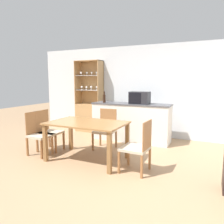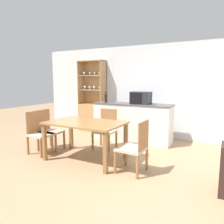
{
  "view_description": "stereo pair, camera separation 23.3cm",
  "coord_description": "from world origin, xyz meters",
  "px_view_note": "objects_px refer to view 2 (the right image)",
  "views": [
    {
      "loc": [
        1.82,
        -3.39,
        1.57
      ],
      "look_at": [
        -0.26,
        1.07,
        0.86
      ],
      "focal_mm": 35.0,
      "sensor_mm": 36.0,
      "label": 1
    },
    {
      "loc": [
        2.03,
        -3.29,
        1.57
      ],
      "look_at": [
        -0.26,
        1.07,
        0.86
      ],
      "focal_mm": 35.0,
      "sensor_mm": 36.0,
      "label": 2
    }
  ],
  "objects_px": {
    "dining_table": "(85,127)",
    "dining_chair_side_left_far": "(49,130)",
    "wine_bottle": "(106,98)",
    "dining_chair_side_left_near": "(40,133)",
    "dining_chair_side_right_near": "(134,147)",
    "microwave": "(141,98)",
    "display_cabinet": "(93,112)",
    "dining_chair_head_far": "(106,129)"
  },
  "relations": [
    {
      "from": "dining_chair_side_left_far",
      "to": "dining_chair_side_right_near",
      "type": "height_order",
      "value": "same"
    },
    {
      "from": "dining_chair_side_left_near",
      "to": "dining_chair_side_right_near",
      "type": "bearing_deg",
      "value": 93.35
    },
    {
      "from": "dining_chair_side_left_near",
      "to": "microwave",
      "type": "relative_size",
      "value": 1.87
    },
    {
      "from": "wine_bottle",
      "to": "dining_chair_head_far",
      "type": "bearing_deg",
      "value": -61.25
    },
    {
      "from": "dining_chair_head_far",
      "to": "dining_chair_side_left_near",
      "type": "bearing_deg",
      "value": 37.95
    },
    {
      "from": "dining_chair_side_right_near",
      "to": "microwave",
      "type": "height_order",
      "value": "microwave"
    },
    {
      "from": "display_cabinet",
      "to": "dining_table",
      "type": "xyz_separation_m",
      "value": [
        1.25,
        -2.2,
        0.05
      ]
    },
    {
      "from": "dining_table",
      "to": "dining_chair_head_far",
      "type": "distance_m",
      "value": 0.85
    },
    {
      "from": "dining_table",
      "to": "dining_chair_head_far",
      "type": "relative_size",
      "value": 1.65
    },
    {
      "from": "dining_table",
      "to": "wine_bottle",
      "type": "xyz_separation_m",
      "value": [
        -0.42,
        1.59,
        0.45
      ]
    },
    {
      "from": "wine_bottle",
      "to": "dining_chair_side_right_near",
      "type": "bearing_deg",
      "value": -48.74
    },
    {
      "from": "display_cabinet",
      "to": "dining_chair_head_far",
      "type": "relative_size",
      "value": 2.37
    },
    {
      "from": "dining_chair_side_left_far",
      "to": "dining_table",
      "type": "bearing_deg",
      "value": 80.92
    },
    {
      "from": "microwave",
      "to": "dining_table",
      "type": "bearing_deg",
      "value": -107.85
    },
    {
      "from": "dining_chair_side_right_near",
      "to": "dining_chair_side_left_near",
      "type": "distance_m",
      "value": 2.2
    },
    {
      "from": "microwave",
      "to": "dining_chair_head_far",
      "type": "bearing_deg",
      "value": -122.64
    },
    {
      "from": "dining_chair_head_far",
      "to": "microwave",
      "type": "bearing_deg",
      "value": -126.02
    },
    {
      "from": "dining_chair_head_far",
      "to": "wine_bottle",
      "type": "distance_m",
      "value": 1.09
    },
    {
      "from": "dining_table",
      "to": "dining_chair_side_left_near",
      "type": "relative_size",
      "value": 1.65
    },
    {
      "from": "dining_chair_side_right_near",
      "to": "dining_chair_head_far",
      "type": "bearing_deg",
      "value": 51.58
    },
    {
      "from": "dining_chair_side_left_far",
      "to": "microwave",
      "type": "xyz_separation_m",
      "value": [
        1.64,
        1.53,
        0.7
      ]
    },
    {
      "from": "display_cabinet",
      "to": "dining_chair_head_far",
      "type": "bearing_deg",
      "value": -47.9
    },
    {
      "from": "dining_table",
      "to": "dining_chair_side_left_near",
      "type": "height_order",
      "value": "dining_chair_side_left_near"
    },
    {
      "from": "dining_chair_side_right_near",
      "to": "wine_bottle",
      "type": "height_order",
      "value": "wine_bottle"
    },
    {
      "from": "dining_chair_side_left_far",
      "to": "dining_chair_side_right_near",
      "type": "bearing_deg",
      "value": 80.82
    },
    {
      "from": "dining_table",
      "to": "dining_chair_side_left_far",
      "type": "bearing_deg",
      "value": 172.66
    },
    {
      "from": "dining_chair_side_left_far",
      "to": "dining_chair_side_left_near",
      "type": "height_order",
      "value": "same"
    },
    {
      "from": "dining_chair_side_right_near",
      "to": "wine_bottle",
      "type": "distance_m",
      "value": 2.4
    },
    {
      "from": "dining_table",
      "to": "dining_chair_side_right_near",
      "type": "xyz_separation_m",
      "value": [
        1.1,
        -0.15,
        -0.21
      ]
    },
    {
      "from": "dining_chair_side_left_far",
      "to": "dining_chair_head_far",
      "type": "bearing_deg",
      "value": 120.18
    },
    {
      "from": "dining_chair_side_left_near",
      "to": "wine_bottle",
      "type": "bearing_deg",
      "value": 162.11
    },
    {
      "from": "wine_bottle",
      "to": "microwave",
      "type": "bearing_deg",
      "value": 4.73
    },
    {
      "from": "display_cabinet",
      "to": "dining_chair_side_right_near",
      "type": "height_order",
      "value": "display_cabinet"
    },
    {
      "from": "display_cabinet",
      "to": "dining_chair_side_left_far",
      "type": "bearing_deg",
      "value": -85.87
    },
    {
      "from": "dining_table",
      "to": "microwave",
      "type": "distance_m",
      "value": 1.82
    },
    {
      "from": "dining_chair_side_right_near",
      "to": "microwave",
      "type": "relative_size",
      "value": 1.87
    },
    {
      "from": "dining_chair_head_far",
      "to": "dining_chair_side_left_far",
      "type": "xyz_separation_m",
      "value": [
        -1.1,
        -0.68,
        0.0
      ]
    },
    {
      "from": "dining_chair_side_right_near",
      "to": "dining_chair_side_left_near",
      "type": "bearing_deg",
      "value": 92.78
    },
    {
      "from": "dining_chair_side_left_near",
      "to": "dining_chair_side_left_far",
      "type": "bearing_deg",
      "value": -176.48
    },
    {
      "from": "dining_chair_side_left_far",
      "to": "wine_bottle",
      "type": "distance_m",
      "value": 1.73
    },
    {
      "from": "dining_table",
      "to": "wine_bottle",
      "type": "distance_m",
      "value": 1.7
    },
    {
      "from": "dining_table",
      "to": "wine_bottle",
      "type": "relative_size",
      "value": 5.06
    }
  ]
}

